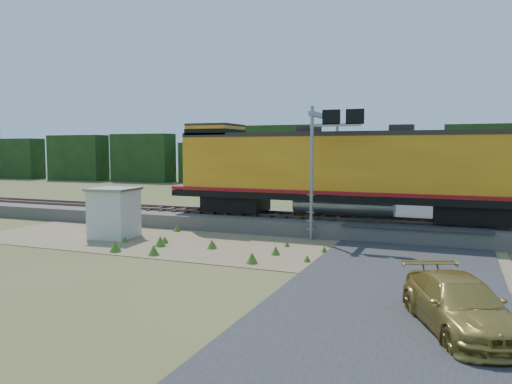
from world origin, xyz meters
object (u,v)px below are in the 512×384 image
at_px(shed, 114,213).
at_px(car, 460,305).
at_px(locomotive, 339,170).
at_px(signal_gantry, 329,140).

distance_m(shed, car, 18.37).
height_order(locomotive, shed, locomotive).
distance_m(shed, signal_gantry, 11.99).
bearing_deg(shed, signal_gantry, 22.39).
xyz_separation_m(signal_gantry, car, (6.64, -12.94, -4.43)).
distance_m(locomotive, car, 15.22).
xyz_separation_m(locomotive, shed, (-10.46, -5.97, -2.18)).
bearing_deg(signal_gantry, locomotive, 58.54).
relative_size(signal_gantry, car, 1.44).
height_order(signal_gantry, car, signal_gantry).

